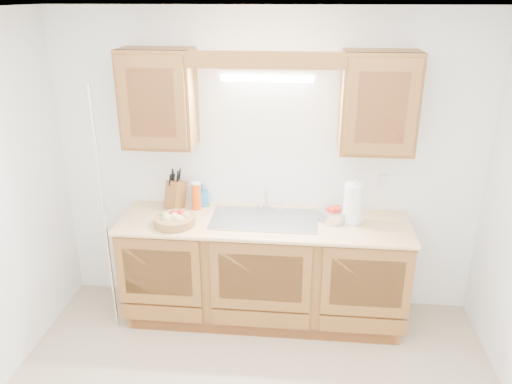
# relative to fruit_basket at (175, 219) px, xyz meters

# --- Properties ---
(room) EXTENTS (3.52, 3.50, 2.50)m
(room) POSITION_rel_fruit_basket_xyz_m (0.68, -1.05, 0.31)
(room) COLOR #C4AA8E
(room) RESTS_ON ground
(base_cabinets) EXTENTS (2.20, 0.60, 0.86)m
(base_cabinets) POSITION_rel_fruit_basket_xyz_m (0.68, 0.15, -0.50)
(base_cabinets) COLOR brown
(base_cabinets) RESTS_ON ground
(countertop) EXTENTS (2.30, 0.63, 0.04)m
(countertop) POSITION_rel_fruit_basket_xyz_m (0.68, 0.14, -0.06)
(countertop) COLOR #E5B878
(countertop) RESTS_ON base_cabinets
(upper_cabinet_left) EXTENTS (0.55, 0.33, 0.75)m
(upper_cabinet_left) POSITION_rel_fruit_basket_xyz_m (-0.15, 0.29, 0.88)
(upper_cabinet_left) COLOR brown
(upper_cabinet_left) RESTS_ON room
(upper_cabinet_right) EXTENTS (0.55, 0.33, 0.75)m
(upper_cabinet_right) POSITION_rel_fruit_basket_xyz_m (1.51, 0.29, 0.88)
(upper_cabinet_right) COLOR brown
(upper_cabinet_right) RESTS_ON room
(valance) EXTENTS (2.20, 0.05, 0.12)m
(valance) POSITION_rel_fruit_basket_xyz_m (0.68, 0.14, 1.20)
(valance) COLOR brown
(valance) RESTS_ON room
(fluorescent_fixture) EXTENTS (0.76, 0.08, 0.08)m
(fluorescent_fixture) POSITION_rel_fruit_basket_xyz_m (0.68, 0.37, 1.05)
(fluorescent_fixture) COLOR white
(fluorescent_fixture) RESTS_ON room
(sink) EXTENTS (0.84, 0.46, 0.36)m
(sink) POSITION_rel_fruit_basket_xyz_m (0.68, 0.16, -0.12)
(sink) COLOR #9E9EA3
(sink) RESTS_ON countertop
(wire_shelf_pole) EXTENTS (0.03, 0.03, 2.00)m
(wire_shelf_pole) POSITION_rel_fruit_basket_xyz_m (-0.52, -0.11, 0.06)
(wire_shelf_pole) COLOR silver
(wire_shelf_pole) RESTS_ON ground
(outlet_plate) EXTENTS (0.08, 0.01, 0.12)m
(outlet_plate) POSITION_rel_fruit_basket_xyz_m (1.63, 0.44, 0.21)
(outlet_plate) COLOR white
(outlet_plate) RESTS_ON room
(fruit_basket) EXTENTS (0.37, 0.37, 0.10)m
(fruit_basket) POSITION_rel_fruit_basket_xyz_m (0.00, 0.00, 0.00)
(fruit_basket) COLOR #B38148
(fruit_basket) RESTS_ON countertop
(knife_block) EXTENTS (0.18, 0.22, 0.34)m
(knife_block) POSITION_rel_fruit_basket_xyz_m (-0.07, 0.33, 0.08)
(knife_block) COLOR brown
(knife_block) RESTS_ON countertop
(orange_canister) EXTENTS (0.08, 0.08, 0.23)m
(orange_canister) POSITION_rel_fruit_basket_xyz_m (0.11, 0.32, 0.07)
(orange_canister) COLOR #F9570D
(orange_canister) RESTS_ON countertop
(soap_bottle) EXTENTS (0.11, 0.11, 0.19)m
(soap_bottle) POSITION_rel_fruit_basket_xyz_m (0.14, 0.39, 0.05)
(soap_bottle) COLOR #2982D0
(soap_bottle) RESTS_ON countertop
(sponge) EXTENTS (0.12, 0.10, 0.02)m
(sponge) POSITION_rel_fruit_basket_xyz_m (0.14, 0.39, -0.04)
(sponge) COLOR #CC333F
(sponge) RESTS_ON countertop
(paper_towel) EXTENTS (0.20, 0.20, 0.38)m
(paper_towel) POSITION_rel_fruit_basket_xyz_m (1.37, 0.18, 0.12)
(paper_towel) COLOR silver
(paper_towel) RESTS_ON countertop
(apple_bowl) EXTENTS (0.26, 0.26, 0.12)m
(apple_bowl) POSITION_rel_fruit_basket_xyz_m (1.23, 0.21, 0.01)
(apple_bowl) COLOR silver
(apple_bowl) RESTS_ON countertop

